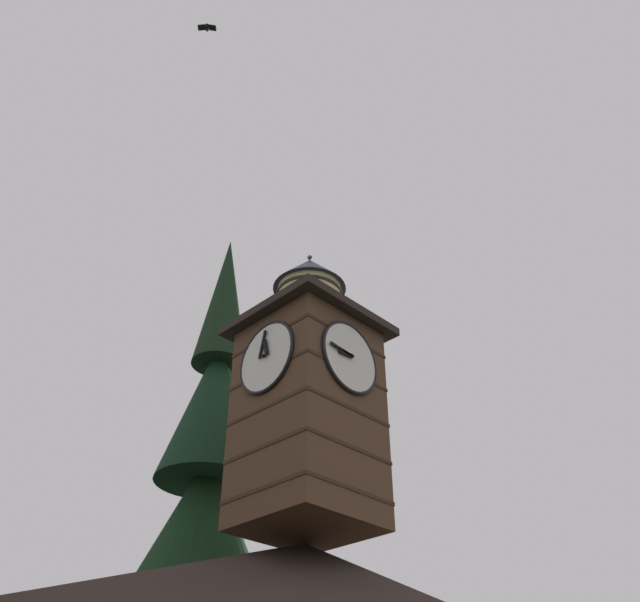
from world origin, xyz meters
TOP-DOWN VIEW (x-y plane):
  - clock_tower at (1.49, -2.12)m, footprint 3.83×3.83m
  - pine_tree_behind at (0.55, -7.83)m, footprint 6.57×6.57m
  - flying_bird_high at (7.46, -0.40)m, footprint 0.51×0.50m

SIDE VIEW (x-z plane):
  - pine_tree_behind at x=0.55m, z-range -2.81..17.98m
  - clock_tower at x=1.49m, z-range 6.79..15.62m
  - flying_bird_high at x=7.46m, z-range 20.33..20.47m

